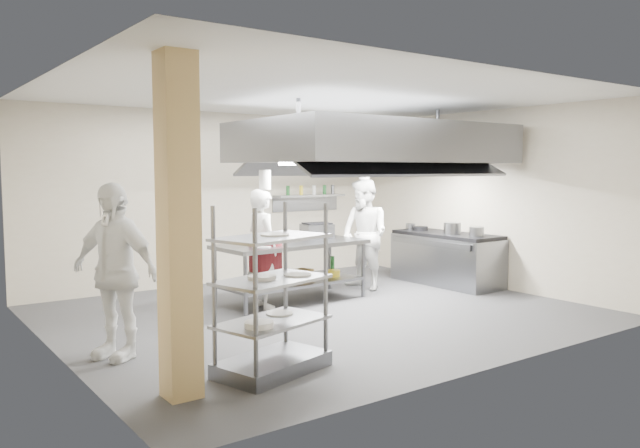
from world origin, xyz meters
TOP-DOWN VIEW (x-y plane):
  - floor at (0.00, 0.00)m, footprint 7.00×7.00m
  - ceiling at (0.00, 0.00)m, footprint 7.00×7.00m
  - wall_back at (0.00, 3.00)m, footprint 7.00×0.00m
  - wall_left at (-3.50, 0.00)m, footprint 0.00×6.00m
  - wall_right at (3.50, 0.00)m, footprint 0.00×6.00m
  - column at (-2.90, -1.90)m, footprint 0.30×0.30m
  - exhaust_hood at (1.30, 0.40)m, footprint 4.00×2.50m
  - hood_strip_a at (0.40, 0.40)m, footprint 1.60×0.12m
  - hood_strip_b at (2.20, 0.40)m, footprint 1.60×0.12m
  - wall_shelf at (1.80, 2.84)m, footprint 1.50×0.28m
  - island at (0.08, 0.85)m, footprint 2.41×1.13m
  - island_worktop at (0.08, 0.85)m, footprint 2.41×1.13m
  - island_undershelf at (0.08, 0.85)m, footprint 2.22×1.02m
  - pass_rack at (-1.90, -1.80)m, footprint 1.24×0.92m
  - cooking_range at (3.08, 0.50)m, footprint 0.80×2.00m
  - range_top at (3.08, 0.50)m, footprint 0.78×1.96m
  - chef_head at (-0.49, 0.77)m, footprint 0.41×0.63m
  - chef_line at (1.60, 0.97)m, footprint 0.75×0.94m
  - chef_plating at (-3.00, -0.42)m, footprint 0.93×1.18m
  - griddle at (0.70, 1.06)m, footprint 0.51×0.43m
  - wicker_basket at (0.26, 0.87)m, footprint 0.40×0.33m
  - stockpot at (2.96, 0.27)m, footprint 0.29×0.29m
  - plate_stack at (-1.90, -1.80)m, footprint 0.28×0.28m

SIDE VIEW (x-z plane):
  - floor at x=0.00m, z-range 0.00..0.00m
  - island_undershelf at x=0.08m, z-range 0.28..0.32m
  - wicker_basket at x=0.26m, z-range 0.32..0.47m
  - cooking_range at x=3.08m, z-range 0.00..0.84m
  - island at x=0.08m, z-range 0.00..0.91m
  - plate_stack at x=-1.90m, z-range 0.51..0.56m
  - pass_rack at x=-1.90m, z-range 0.00..1.67m
  - chef_head at x=-0.49m, z-range 0.00..1.73m
  - range_top at x=3.08m, z-range 0.84..0.90m
  - island_worktop at x=0.08m, z-range 0.85..0.91m
  - chef_line at x=1.60m, z-range 0.00..1.85m
  - chef_plating at x=-3.00m, z-range 0.00..1.87m
  - stockpot at x=2.96m, z-range 0.90..1.10m
  - griddle at x=0.70m, z-range 0.91..1.13m
  - wall_back at x=0.00m, z-range -2.00..5.00m
  - wall_left at x=-3.50m, z-range -1.50..4.50m
  - wall_right at x=3.50m, z-range -1.50..4.50m
  - column at x=-2.90m, z-range 0.00..3.00m
  - wall_shelf at x=1.80m, z-range 1.48..1.52m
  - hood_strip_a at x=0.40m, z-range 2.06..2.10m
  - hood_strip_b at x=2.20m, z-range 2.06..2.10m
  - exhaust_hood at x=1.30m, z-range 2.10..2.70m
  - ceiling at x=0.00m, z-range 3.00..3.00m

